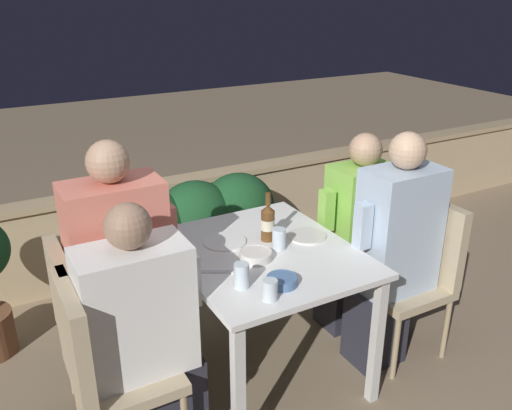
{
  "coord_description": "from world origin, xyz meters",
  "views": [
    {
      "loc": [
        -1.21,
        -2.11,
        1.99
      ],
      "look_at": [
        0.0,
        0.08,
        0.97
      ],
      "focal_mm": 38.0,
      "sensor_mm": 36.0,
      "label": 1
    }
  ],
  "objects": [
    {
      "name": "ground_plane",
      "position": [
        0.0,
        0.0,
        0.0
      ],
      "size": [
        16.0,
        16.0,
        0.0
      ],
      "primitive_type": "plane",
      "color": "#847056"
    },
    {
      "name": "glass_cup_0",
      "position": [
        -0.26,
        -0.26,
        0.8
      ],
      "size": [
        0.07,
        0.07,
        0.11
      ],
      "color": "silver",
      "rests_on": "dining_table"
    },
    {
      "name": "bowl_0",
      "position": [
        -0.09,
        -0.33,
        0.77
      ],
      "size": [
        0.14,
        0.14,
        0.04
      ],
      "color": "#4C709E",
      "rests_on": "dining_table"
    },
    {
      "name": "chair_right_near",
      "position": [
        0.88,
        -0.2,
        0.53
      ],
      "size": [
        0.44,
        0.43,
        0.9
      ],
      "color": "tan",
      "rests_on": "ground_plane"
    },
    {
      "name": "person_green_blouse",
      "position": [
        0.72,
        0.17,
        0.61
      ],
      "size": [
        0.47,
        0.26,
        1.22
      ],
      "color": "#282833",
      "rests_on": "ground_plane"
    },
    {
      "name": "person_blue_shirt",
      "position": [
        0.68,
        -0.2,
        0.66
      ],
      "size": [
        0.49,
        0.26,
        1.31
      ],
      "color": "#282833",
      "rests_on": "ground_plane"
    },
    {
      "name": "beer_bottle",
      "position": [
        0.08,
        0.1,
        0.85
      ],
      "size": [
        0.07,
        0.07,
        0.26
      ],
      "color": "brown",
      "rests_on": "dining_table"
    },
    {
      "name": "person_white_polo",
      "position": [
        -0.68,
        -0.18,
        0.6
      ],
      "size": [
        0.51,
        0.26,
        1.21
      ],
      "color": "#282833",
      "rests_on": "ground_plane"
    },
    {
      "name": "plate_1",
      "position": [
        -0.13,
        0.18,
        0.75
      ],
      "size": [
        0.22,
        0.22,
        0.01
      ],
      "color": "white",
      "rests_on": "dining_table"
    },
    {
      "name": "glass_cup_2",
      "position": [
        0.08,
        -0.02,
        0.8
      ],
      "size": [
        0.07,
        0.07,
        0.11
      ],
      "color": "silver",
      "rests_on": "dining_table"
    },
    {
      "name": "bowl_1",
      "position": [
        -0.08,
        -0.06,
        0.77
      ],
      "size": [
        0.16,
        0.16,
        0.04
      ],
      "color": "silver",
      "rests_on": "dining_table"
    },
    {
      "name": "chair_left_near",
      "position": [
        -0.88,
        -0.18,
        0.53
      ],
      "size": [
        0.44,
        0.43,
        0.9
      ],
      "color": "tan",
      "rests_on": "ground_plane"
    },
    {
      "name": "plate_0",
      "position": [
        0.28,
        0.03,
        0.75
      ],
      "size": [
        0.2,
        0.2,
        0.01
      ],
      "color": "silver",
      "rests_on": "dining_table"
    },
    {
      "name": "fork_0",
      "position": [
        -0.3,
        -0.09,
        0.75
      ],
      "size": [
        0.16,
        0.1,
        0.01
      ],
      "color": "silver",
      "rests_on": "dining_table"
    },
    {
      "name": "glass_cup_1",
      "position": [
        -0.2,
        -0.41,
        0.79
      ],
      "size": [
        0.06,
        0.06,
        0.09
      ],
      "color": "silver",
      "rests_on": "dining_table"
    },
    {
      "name": "planter_hedge",
      "position": [
        0.06,
        1.06,
        0.42
      ],
      "size": [
        1.2,
        0.47,
        0.77
      ],
      "color": "brown",
      "rests_on": "ground_plane"
    },
    {
      "name": "person_coral_top",
      "position": [
        -0.66,
        0.14,
        0.69
      ],
      "size": [
        0.51,
        0.26,
        1.38
      ],
      "color": "#282833",
      "rests_on": "ground_plane"
    },
    {
      "name": "parapet_wall",
      "position": [
        0.0,
        1.43,
        0.34
      ],
      "size": [
        9.0,
        0.18,
        0.67
      ],
      "color": "tan",
      "rests_on": "ground_plane"
    },
    {
      "name": "chair_right_far",
      "position": [
        0.92,
        0.17,
        0.53
      ],
      "size": [
        0.44,
        0.43,
        0.9
      ],
      "color": "tan",
      "rests_on": "ground_plane"
    },
    {
      "name": "dining_table",
      "position": [
        0.0,
        0.0,
        0.65
      ],
      "size": [
        0.87,
        1.02,
        0.75
      ],
      "color": "white",
      "rests_on": "ground_plane"
    },
    {
      "name": "chair_left_far",
      "position": [
        -0.86,
        0.14,
        0.53
      ],
      "size": [
        0.44,
        0.43,
        0.9
      ],
      "color": "tan",
      "rests_on": "ground_plane"
    }
  ]
}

